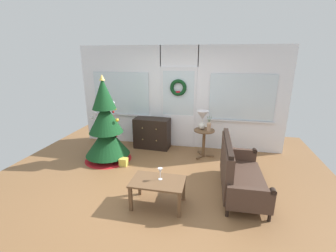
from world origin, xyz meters
name	(u,v)px	position (x,y,z in m)	size (l,w,h in m)	color
ground_plane	(159,186)	(0.00, 0.00, 0.00)	(6.76, 6.76, 0.00)	brown
back_wall_with_door	(179,98)	(0.00, 2.08, 1.28)	(5.20, 0.19, 2.55)	white
christmas_tree	(106,129)	(-1.44, 0.88, 0.72)	(1.06, 1.06, 1.93)	#4C331E
dresser_cabinet	(152,133)	(-0.63, 1.79, 0.39)	(0.92, 0.48, 0.78)	black
settee_sofa	(237,172)	(1.37, 0.12, 0.38)	(0.76, 1.57, 0.96)	black
side_table	(204,138)	(0.71, 1.50, 0.47)	(0.50, 0.48, 0.66)	brown
table_lamp	(202,117)	(0.65, 1.54, 0.95)	(0.28, 0.28, 0.44)	silver
flower_vase	(209,126)	(0.81, 1.44, 0.78)	(0.11, 0.10, 0.35)	tan
coffee_table	(158,184)	(0.12, -0.54, 0.37)	(0.84, 0.52, 0.44)	brown
wine_glass	(160,171)	(0.15, -0.49, 0.58)	(0.08, 0.08, 0.20)	silver
gift_box	(124,162)	(-0.96, 0.65, 0.08)	(0.17, 0.15, 0.17)	#D8C64C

